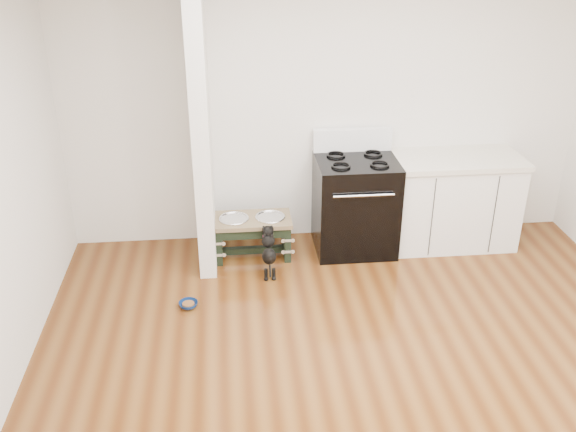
# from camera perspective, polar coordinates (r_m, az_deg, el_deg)

# --- Properties ---
(ground) EXTENTS (5.00, 5.00, 0.00)m
(ground) POSITION_cam_1_polar(r_m,az_deg,el_deg) (4.66, 7.81, -15.80)
(ground) COLOR #4C260D
(ground) RESTS_ON ground
(room_shell) EXTENTS (5.00, 5.00, 5.00)m
(room_shell) POSITION_cam_1_polar(r_m,az_deg,el_deg) (3.78, 9.29, 2.77)
(room_shell) COLOR silver
(room_shell) RESTS_ON ground
(partition_wall) EXTENTS (0.15, 0.80, 2.70)m
(partition_wall) POSITION_cam_1_polar(r_m,az_deg,el_deg) (5.73, -7.75, 8.19)
(partition_wall) COLOR silver
(partition_wall) RESTS_ON ground
(oven_range) EXTENTS (0.76, 0.69, 1.14)m
(oven_range) POSITION_cam_1_polar(r_m,az_deg,el_deg) (6.22, 5.99, 1.12)
(oven_range) COLOR black
(oven_range) RESTS_ON ground
(cabinet_run) EXTENTS (1.24, 0.64, 0.91)m
(cabinet_run) POSITION_cam_1_polar(r_m,az_deg,el_deg) (6.50, 14.45, 1.32)
(cabinet_run) COLOR white
(cabinet_run) RESTS_ON ground
(dog_feeder) EXTENTS (0.74, 0.39, 0.42)m
(dog_feeder) POSITION_cam_1_polar(r_m,az_deg,el_deg) (6.11, -3.18, -1.19)
(dog_feeder) COLOR black
(dog_feeder) RESTS_ON ground
(puppy) EXTENTS (0.13, 0.38, 0.45)m
(puppy) POSITION_cam_1_polar(r_m,az_deg,el_deg) (5.84, -1.72, -3.04)
(puppy) COLOR black
(puppy) RESTS_ON ground
(floor_bowl) EXTENTS (0.17, 0.17, 0.05)m
(floor_bowl) POSITION_cam_1_polar(r_m,az_deg,el_deg) (5.55, -8.85, -7.79)
(floor_bowl) COLOR navy
(floor_bowl) RESTS_ON ground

